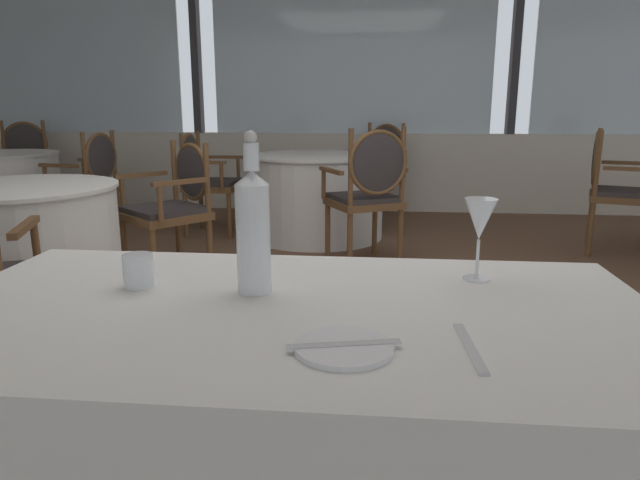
# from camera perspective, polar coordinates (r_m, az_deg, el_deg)

# --- Properties ---
(ground_plane) EXTENTS (14.01, 14.01, 0.00)m
(ground_plane) POSITION_cam_1_polar(r_m,az_deg,el_deg) (2.79, -0.81, -10.76)
(ground_plane) COLOR brown
(window_wall_far) EXTENTS (10.78, 0.14, 2.95)m
(window_wall_far) POSITION_cam_1_polar(r_m,az_deg,el_deg) (6.30, 3.13, 13.66)
(window_wall_far) COLOR silver
(window_wall_far) RESTS_ON ground_plane
(foreground_table) EXTENTS (1.55, 0.83, 0.73)m
(foreground_table) POSITION_cam_1_polar(r_m,az_deg,el_deg) (1.37, -2.96, -21.23)
(foreground_table) COLOR white
(foreground_table) RESTS_ON ground_plane
(side_plate) EXTENTS (0.17, 0.17, 0.01)m
(side_plate) POSITION_cam_1_polar(r_m,az_deg,el_deg) (0.99, 2.43, -10.77)
(side_plate) COLOR white
(side_plate) RESTS_ON foreground_table
(butter_knife) EXTENTS (0.20, 0.06, 0.00)m
(butter_knife) POSITION_cam_1_polar(r_m,az_deg,el_deg) (0.99, 2.43, -10.50)
(butter_knife) COLOR silver
(butter_knife) RESTS_ON foreground_table
(dinner_fork) EXTENTS (0.03, 0.21, 0.00)m
(dinner_fork) POSITION_cam_1_polar(r_m,az_deg,el_deg) (1.03, 14.92, -10.44)
(dinner_fork) COLOR silver
(dinner_fork) RESTS_ON foreground_table
(water_bottle) EXTENTS (0.08, 0.08, 0.36)m
(water_bottle) POSITION_cam_1_polar(r_m,az_deg,el_deg) (1.26, -6.78, 1.19)
(water_bottle) COLOR white
(water_bottle) RESTS_ON foreground_table
(wine_glass) EXTENTS (0.08, 0.08, 0.20)m
(wine_glass) POSITION_cam_1_polar(r_m,az_deg,el_deg) (1.39, 15.86, 1.84)
(wine_glass) COLOR white
(wine_glass) RESTS_ON foreground_table
(water_tumbler) EXTENTS (0.07, 0.07, 0.08)m
(water_tumbler) POSITION_cam_1_polar(r_m,az_deg,el_deg) (1.38, -17.88, -2.95)
(water_tumbler) COLOR white
(water_tumbler) RESTS_ON foreground_table
(dining_chair_0_0) EXTENTS (0.59, 0.63, 0.97)m
(dining_chair_0_0) POSITION_cam_1_polar(r_m,az_deg,el_deg) (4.97, 27.35, 5.30)
(dining_chair_0_0) COLOR brown
(dining_chair_0_0) RESTS_ON ground_plane
(background_table_1) EXTENTS (1.01, 1.01, 0.73)m
(background_table_1) POSITION_cam_1_polar(r_m,az_deg,el_deg) (5.94, -29.32, 4.17)
(background_table_1) COLOR white
(background_table_1) RESTS_ON ground_plane
(dining_chair_1_0) EXTENTS (0.63, 0.60, 0.99)m
(dining_chair_1_0) POSITION_cam_1_polar(r_m,az_deg,el_deg) (6.83, -27.71, 7.09)
(dining_chair_1_0) COLOR brown
(dining_chair_1_0) RESTS_ON ground_plane
(dining_chair_1_2) EXTENTS (0.53, 0.59, 0.93)m
(dining_chair_1_2) POSITION_cam_1_polar(r_m,az_deg,el_deg) (5.31, -22.20, 5.90)
(dining_chair_1_2) COLOR brown
(dining_chair_1_2) RESTS_ON ground_plane
(background_table_2) EXTENTS (1.20, 1.20, 0.73)m
(background_table_2) POSITION_cam_1_polar(r_m,az_deg,el_deg) (5.00, -0.36, 4.47)
(background_table_2) COLOR white
(background_table_2) RESTS_ON ground_plane
(dining_chair_2_0) EXTENTS (0.65, 0.64, 0.98)m
(dining_chair_2_0) POSITION_cam_1_polar(r_m,az_deg,el_deg) (5.81, 6.03, 7.73)
(dining_chair_2_0) COLOR brown
(dining_chair_2_0) RESTS_ON ground_plane
(dining_chair_2_1) EXTENTS (0.49, 0.55, 0.92)m
(dining_chair_2_1) POSITION_cam_1_polar(r_m,az_deg,el_deg) (5.23, -11.62, 6.50)
(dining_chair_2_1) COLOR brown
(dining_chair_2_1) RESTS_ON ground_plane
(dining_chair_2_2) EXTENTS (0.65, 0.62, 1.00)m
(dining_chair_2_2) POSITION_cam_1_polar(r_m,az_deg,el_deg) (4.04, 5.03, 5.40)
(dining_chair_2_2) COLOR brown
(dining_chair_2_2) RESTS_ON ground_plane
(background_table_3) EXTENTS (1.07, 1.07, 0.73)m
(background_table_3) POSITION_cam_1_polar(r_m,az_deg,el_deg) (3.48, -27.97, -1.10)
(background_table_3) COLOR white
(background_table_3) RESTS_ON ground_plane
(dining_chair_3_0) EXTENTS (0.66, 0.65, 0.92)m
(dining_chair_3_0) POSITION_cam_1_polar(r_m,az_deg,el_deg) (3.80, -14.43, 3.99)
(dining_chair_3_0) COLOR brown
(dining_chair_3_0) RESTS_ON ground_plane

